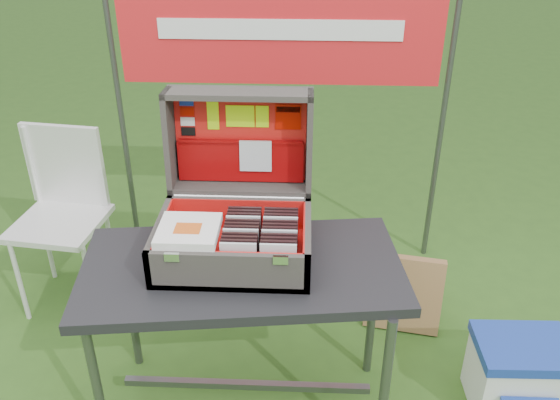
{
  "coord_description": "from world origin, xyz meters",
  "views": [
    {
      "loc": [
        0.13,
        -1.83,
        1.99
      ],
      "look_at": [
        0.05,
        0.1,
        0.9
      ],
      "focal_mm": 38.0,
      "sensor_mm": 36.0,
      "label": 1
    }
  ],
  "objects_px": {
    "table": "(245,340)",
    "suitcase": "(233,186)",
    "chair": "(59,225)",
    "cardboard_box": "(404,294)",
    "cooler": "(517,374)"
  },
  "relations": [
    {
      "from": "suitcase",
      "to": "chair",
      "type": "distance_m",
      "value": 1.24
    },
    {
      "from": "suitcase",
      "to": "chair",
      "type": "bearing_deg",
      "value": 148.49
    },
    {
      "from": "table",
      "to": "cooler",
      "type": "bearing_deg",
      "value": -3.48
    },
    {
      "from": "cooler",
      "to": "chair",
      "type": "height_order",
      "value": "chair"
    },
    {
      "from": "table",
      "to": "cooler",
      "type": "height_order",
      "value": "table"
    },
    {
      "from": "table",
      "to": "cardboard_box",
      "type": "relative_size",
      "value": 3.06
    },
    {
      "from": "suitcase",
      "to": "chair",
      "type": "relative_size",
      "value": 0.62
    },
    {
      "from": "suitcase",
      "to": "cardboard_box",
      "type": "height_order",
      "value": "suitcase"
    },
    {
      "from": "cooler",
      "to": "cardboard_box",
      "type": "height_order",
      "value": "cardboard_box"
    },
    {
      "from": "cooler",
      "to": "chair",
      "type": "distance_m",
      "value": 2.21
    },
    {
      "from": "table",
      "to": "suitcase",
      "type": "relative_size",
      "value": 2.08
    },
    {
      "from": "chair",
      "to": "cooler",
      "type": "bearing_deg",
      "value": -9.02
    },
    {
      "from": "table",
      "to": "suitcase",
      "type": "xyz_separation_m",
      "value": [
        -0.03,
        0.1,
        0.64
      ]
    },
    {
      "from": "cardboard_box",
      "to": "suitcase",
      "type": "bearing_deg",
      "value": -138.75
    },
    {
      "from": "suitcase",
      "to": "cooler",
      "type": "height_order",
      "value": "suitcase"
    }
  ]
}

